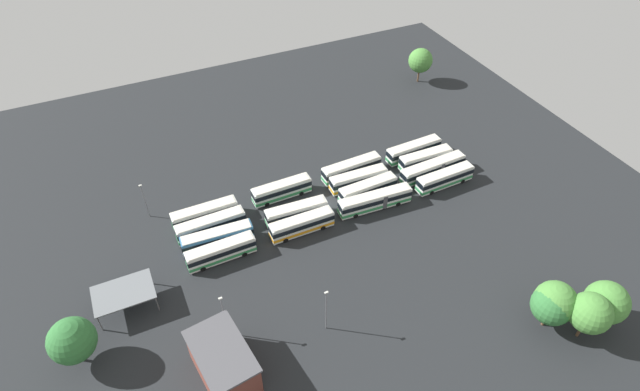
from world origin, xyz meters
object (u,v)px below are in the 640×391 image
bus_row3_slot0 (205,214)px  bus_row3_slot2 (217,238)px  bus_row2_slot2 (296,212)px  lamp_post_near_entrance (144,199)px  bus_row3_slot1 (211,225)px  bus_row1_slot1 (358,179)px  lamp_post_mid_lot (326,309)px  bus_row0_slot0 (414,150)px  bus_row0_slot2 (433,169)px  bus_row1_slot3 (375,201)px  bus_row1_slot0 (351,168)px  tree_northwest (72,341)px  tree_west_edge (420,61)px  bus_row1_slot2 (368,189)px  tree_northeast (590,313)px  maintenance_shelter (123,293)px  tree_east_edge (552,305)px  bus_row3_slot3 (221,252)px  bus_row2_slot0 (282,190)px  lamp_post_far_corner (224,315)px  bus_row0_slot1 (425,159)px  depot_building (223,362)px  tree_south_edge (606,302)px  tree_north_edge (555,302)px  bus_row2_slot3 (302,225)px  bus_row0_slot3 (445,178)px

bus_row3_slot0 → bus_row3_slot2: same height
bus_row2_slot2 → lamp_post_near_entrance: lamp_post_near_entrance is taller
bus_row3_slot1 → bus_row3_slot2: same height
bus_row1_slot1 → lamp_post_mid_lot: bearing=53.6°
bus_row0_slot0 → bus_row1_slot1: same height
bus_row0_slot2 → bus_row3_slot0: same height
bus_row1_slot3 → bus_row3_slot0: bearing=-18.4°
bus_row1_slot0 → tree_northwest: (55.64, 21.14, 3.35)m
bus_row1_slot3 → bus_row3_slot1: bearing=-12.6°
bus_row1_slot1 → tree_west_edge: 46.43m
bus_row1_slot2 → tree_west_edge: size_ratio=1.34×
tree_northeast → bus_row3_slot1: bearing=-45.0°
maintenance_shelter → lamp_post_mid_lot: lamp_post_mid_lot is taller
lamp_post_mid_lot → tree_east_edge: size_ratio=1.11×
bus_row2_slot2 → bus_row3_slot3: size_ratio=0.98×
bus_row2_slot0 → lamp_post_far_corner: size_ratio=1.31×
lamp_post_mid_lot → tree_east_edge: 34.01m
bus_row0_slot2 → bus_row2_slot0: same height
bus_row0_slot2 → tree_east_edge: tree_east_edge is taller
bus_row0_slot1 → bus_row0_slot2: same height
depot_building → tree_south_edge: bearing=163.9°
bus_row1_slot1 → lamp_post_near_entrance: 41.49m
bus_row0_slot0 → depot_building: bearing=31.6°
maintenance_shelter → depot_building: bearing=120.9°
bus_row1_slot2 → tree_west_edge: 48.57m
lamp_post_near_entrance → tree_north_edge: size_ratio=0.91×
bus_row2_slot0 → bus_row3_slot0: 15.60m
bus_row1_slot3 → bus_row2_slot0: size_ratio=1.24×
bus_row2_slot0 → bus_row3_slot2: (15.24, 7.23, 0.00)m
tree_west_edge → bus_row3_slot3: bearing=30.2°
bus_row1_slot3 → bus_row0_slot1: bearing=-156.8°
bus_row2_slot3 → bus_row3_slot0: same height
bus_row1_slot1 → bus_row2_slot0: bearing=-13.0°
bus_row1_slot1 → tree_north_edge: (-11.39, 41.20, 3.51)m
bus_row3_slot2 → tree_northeast: (-44.75, 41.36, 3.98)m
tree_northwest → bus_row3_slot3: bearing=-157.0°
bus_row3_slot0 → tree_north_edge: (-42.26, 44.53, 3.51)m
bus_row0_slot0 → bus_row3_slot1: bearing=4.6°
bus_row0_slot1 → bus_row3_slot3: size_ratio=0.96×
bus_row0_slot2 → bus_row3_slot2: size_ratio=1.14×
tree_northwest → bus_row3_slot1: bearing=-144.8°
bus_row1_slot1 → lamp_post_far_corner: size_ratio=1.32×
bus_row3_slot3 → bus_row1_slot0: bearing=-161.0°
bus_row0_slot1 → bus_row0_slot3: bearing=90.1°
bus_row3_slot3 → tree_south_edge: tree_south_edge is taller
bus_row0_slot1 → bus_row3_slot0: bearing=-4.2°
bus_row3_slot1 → depot_building: 29.06m
bus_row1_slot2 → bus_row3_slot3: (31.17, 3.64, 0.00)m
bus_row3_slot1 → lamp_post_far_corner: (3.84, 22.03, 3.09)m
tree_north_edge → bus_row2_slot3: bearing=-51.9°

